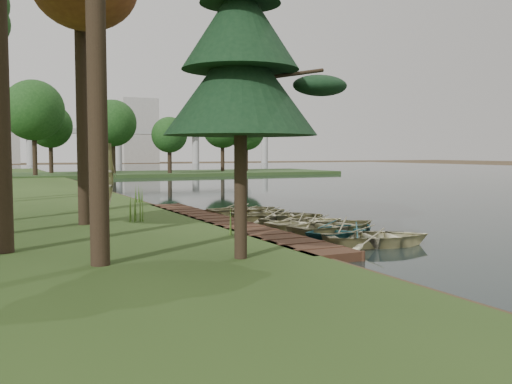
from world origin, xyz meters
name	(u,v)px	position (x,y,z in m)	size (l,w,h in m)	color
ground	(260,226)	(0.00, 0.00, 0.00)	(300.00, 300.00, 0.00)	#3D2F1D
water	(453,183)	(30.00, 20.00, 0.03)	(130.00, 200.00, 0.05)	black
boardwalk	(224,225)	(-1.60, 0.00, 0.15)	(1.60, 16.00, 0.30)	#392316
peninsula	(142,174)	(8.00, 50.00, 0.23)	(50.00, 14.00, 0.45)	#2B441E
far_trees	(115,124)	(4.67, 50.00, 6.43)	(45.60, 5.60, 8.80)	black
bridge	(85,135)	(12.31, 120.00, 7.08)	(95.90, 4.00, 8.60)	#A5A5A0
building_a	(138,131)	(30.00, 140.00, 9.00)	(10.00, 8.00, 18.00)	#A5A5A0
building_b	(3,141)	(-5.00, 145.00, 6.00)	(8.00, 8.00, 12.00)	#A5A5A0
rowboat_0	(377,235)	(1.03, -6.15, 0.40)	(2.43, 3.40, 0.70)	#C7C190
rowboat_1	(345,229)	(0.98, -4.48, 0.39)	(2.36, 3.30, 0.68)	#2C757C
rowboat_2	(336,224)	(1.22, -3.58, 0.43)	(2.65, 3.71, 0.77)	#C7C190
rowboat_3	(308,221)	(0.94, -2.11, 0.40)	(2.40, 3.35, 0.69)	#C7C190
rowboat_4	(296,217)	(1.27, -0.64, 0.38)	(2.29, 3.21, 0.67)	#C7C190
rowboat_5	(279,214)	(1.00, 0.28, 0.41)	(2.47, 3.46, 0.72)	#C7C190
rowboat_6	(262,211)	(1.11, 2.15, 0.36)	(2.15, 3.01, 0.62)	#C7C190
rowboat_7	(244,208)	(0.77, 3.34, 0.40)	(2.38, 3.33, 0.69)	#C7C190
stored_rowboat	(107,202)	(-4.71, 6.86, 0.62)	(2.20, 3.08, 0.64)	#C7C190
pine_tree	(240,52)	(-4.19, -7.42, 5.42)	(3.80, 3.80, 8.18)	black
reeds_0	(237,221)	(-2.60, -3.60, 0.76)	(0.60, 0.60, 0.91)	#3F661E
reeds_1	(135,208)	(-4.72, 1.34, 0.81)	(0.60, 0.60, 1.01)	#3F661E
reeds_2	(90,206)	(-6.19, 2.77, 0.85)	(0.60, 0.60, 1.10)	#3F661E
reeds_3	(137,194)	(-2.60, 9.67, 0.76)	(0.60, 0.60, 0.92)	#3F661E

